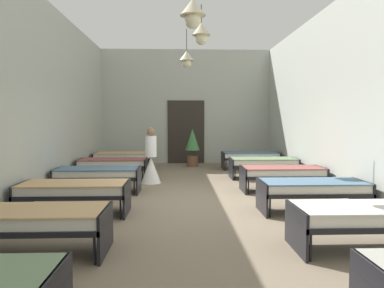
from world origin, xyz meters
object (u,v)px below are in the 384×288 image
(nurse_near_aisle, at_px, (151,163))
(bed_left_row_4, at_px, (113,164))
(bed_left_row_2, at_px, (74,190))
(bed_left_row_3, at_px, (98,174))
(bed_left_row_1, at_px, (30,220))
(potted_plant, at_px, (192,144))
(bed_right_row_1, at_px, (367,216))
(bed_right_row_2, at_px, (313,188))
(bed_right_row_3, at_px, (282,173))
(bed_left_row_5, at_px, (123,157))
(bed_right_row_4, at_px, (263,163))
(bed_right_row_5, at_px, (250,156))

(nurse_near_aisle, bearing_deg, bed_left_row_4, -156.56)
(bed_left_row_2, height_order, bed_left_row_3, same)
(bed_left_row_1, xyz_separation_m, nurse_near_aisle, (1.12, 5.01, 0.09))
(bed_left_row_4, height_order, potted_plant, potted_plant)
(bed_right_row_1, distance_m, bed_right_row_2, 1.90)
(bed_right_row_3, xyz_separation_m, bed_left_row_5, (-4.29, 3.80, 0.00))
(bed_right_row_3, relative_size, nurse_near_aisle, 1.28)
(bed_left_row_2, height_order, nurse_near_aisle, nurse_near_aisle)
(bed_right_row_1, relative_size, bed_right_row_4, 1.00)
(bed_right_row_1, relative_size, bed_right_row_3, 1.00)
(bed_right_row_2, bearing_deg, bed_right_row_3, 90.00)
(bed_left_row_1, xyz_separation_m, bed_right_row_2, (4.29, 1.90, 0.00))
(bed_right_row_1, bearing_deg, bed_left_row_5, 119.43)
(bed_left_row_2, relative_size, potted_plant, 1.40)
(bed_right_row_3, bearing_deg, bed_left_row_3, 180.00)
(bed_right_row_1, height_order, bed_left_row_5, same)
(bed_left_row_4, bearing_deg, bed_left_row_1, -90.00)
(bed_left_row_1, bearing_deg, bed_right_row_1, 0.00)
(bed_right_row_4, bearing_deg, bed_right_row_1, -90.00)
(bed_right_row_4, distance_m, nurse_near_aisle, 3.24)
(bed_left_row_5, xyz_separation_m, nurse_near_aisle, (1.12, -2.59, 0.09))
(bed_right_row_5, bearing_deg, potted_plant, 160.73)
(bed_left_row_1, distance_m, bed_right_row_2, 4.69)
(bed_right_row_2, distance_m, bed_right_row_3, 1.90)
(bed_right_row_4, distance_m, bed_right_row_5, 1.90)
(bed_left_row_2, height_order, bed_right_row_3, same)
(bed_left_row_4, xyz_separation_m, potted_plant, (2.35, 2.58, 0.37))
(bed_left_row_1, bearing_deg, bed_left_row_4, 90.00)
(bed_right_row_2, relative_size, bed_right_row_4, 1.00)
(bed_right_row_4, bearing_deg, bed_left_row_1, -126.95)
(bed_right_row_2, distance_m, potted_plant, 6.67)
(bed_right_row_1, distance_m, bed_left_row_2, 4.69)
(bed_left_row_1, distance_m, bed_right_row_3, 5.73)
(bed_right_row_2, height_order, bed_left_row_3, same)
(bed_right_row_3, relative_size, bed_left_row_5, 1.00)
(bed_right_row_2, relative_size, bed_left_row_3, 1.00)
(bed_left_row_4, bearing_deg, bed_right_row_4, 0.00)
(bed_right_row_5, xyz_separation_m, potted_plant, (-1.94, 0.68, 0.37))
(bed_right_row_2, relative_size, potted_plant, 1.40)
(bed_left_row_4, xyz_separation_m, bed_right_row_4, (4.29, 0.00, 0.00))
(bed_left_row_4, height_order, bed_left_row_5, same)
(bed_left_row_4, xyz_separation_m, bed_left_row_5, (0.00, 1.90, 0.00))
(bed_right_row_5, bearing_deg, bed_right_row_1, -90.00)
(bed_left_row_3, bearing_deg, bed_left_row_1, -90.00)
(bed_right_row_5, relative_size, nurse_near_aisle, 1.28)
(bed_left_row_2, distance_m, nurse_near_aisle, 3.31)
(bed_right_row_1, relative_size, potted_plant, 1.40)
(bed_right_row_4, relative_size, potted_plant, 1.40)
(bed_right_row_4, bearing_deg, nurse_near_aisle, -167.65)
(bed_right_row_4, bearing_deg, bed_left_row_4, 180.00)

